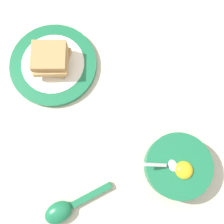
{
  "coord_description": "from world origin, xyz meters",
  "views": [
    {
      "loc": [
        0.17,
        0.06,
        0.62
      ],
      "look_at": [
        0.04,
        0.1,
        0.02
      ],
      "focal_mm": 42.0,
      "sensor_mm": 36.0,
      "label": 1
    }
  ],
  "objects_px": {
    "soup_spoon": "(65,209)",
    "toast_plate": "(54,64)",
    "egg_bowl": "(178,166)",
    "toast_sandwich": "(49,59)"
  },
  "relations": [
    {
      "from": "egg_bowl",
      "to": "toast_plate",
      "type": "height_order",
      "value": "egg_bowl"
    },
    {
      "from": "toast_plate",
      "to": "toast_sandwich",
      "type": "relative_size",
      "value": 1.99
    },
    {
      "from": "egg_bowl",
      "to": "soup_spoon",
      "type": "height_order",
      "value": "egg_bowl"
    },
    {
      "from": "soup_spoon",
      "to": "toast_plate",
      "type": "bearing_deg",
      "value": 169.31
    },
    {
      "from": "toast_sandwich",
      "to": "soup_spoon",
      "type": "height_order",
      "value": "toast_sandwich"
    },
    {
      "from": "egg_bowl",
      "to": "toast_plate",
      "type": "distance_m",
      "value": 0.39
    },
    {
      "from": "toast_plate",
      "to": "soup_spoon",
      "type": "xyz_separation_m",
      "value": [
        0.34,
        -0.06,
        0.01
      ]
    },
    {
      "from": "toast_plate",
      "to": "soup_spoon",
      "type": "distance_m",
      "value": 0.35
    },
    {
      "from": "toast_plate",
      "to": "egg_bowl",
      "type": "bearing_deg",
      "value": 31.76
    },
    {
      "from": "toast_sandwich",
      "to": "egg_bowl",
      "type": "bearing_deg",
      "value": 32.08
    }
  ]
}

